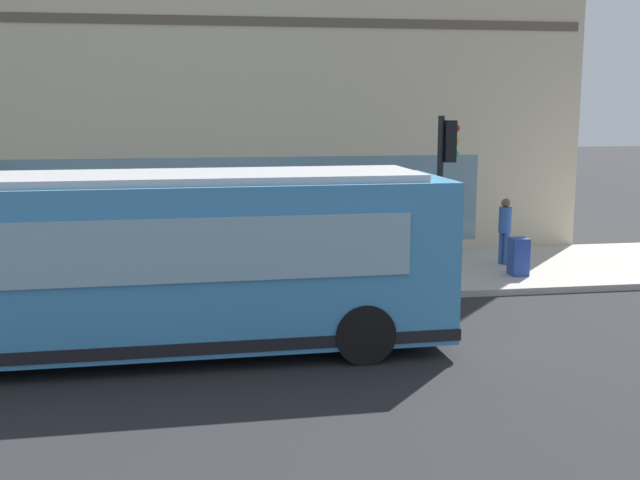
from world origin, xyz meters
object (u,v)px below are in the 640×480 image
(newspaper_vending_box, at_px, (519,256))
(city_bus_nearside, at_px, (150,264))
(fire_hydrant, at_px, (287,250))
(pedestrian_walking_along_curb, at_px, (505,227))
(traffic_light_near_corner, at_px, (446,169))
(pedestrian_by_light_pole, at_px, (216,229))

(newspaper_vending_box, bearing_deg, city_bus_nearside, 116.67)
(fire_hydrant, relative_size, pedestrian_walking_along_curb, 0.44)
(city_bus_nearside, distance_m, fire_hydrant, 7.15)
(city_bus_nearside, height_order, fire_hydrant, city_bus_nearside)
(fire_hydrant, height_order, pedestrian_walking_along_curb, pedestrian_walking_along_curb)
(city_bus_nearside, distance_m, newspaper_vending_box, 9.45)
(traffic_light_near_corner, distance_m, newspaper_vending_box, 3.23)
(city_bus_nearside, distance_m, pedestrian_walking_along_curb, 10.16)
(pedestrian_walking_along_curb, relative_size, newspaper_vending_box, 1.89)
(city_bus_nearside, bearing_deg, newspaper_vending_box, -63.33)
(fire_hydrant, bearing_deg, pedestrian_by_light_pole, 85.77)
(city_bus_nearside, relative_size, pedestrian_walking_along_curb, 5.94)
(pedestrian_walking_along_curb, bearing_deg, pedestrian_by_light_pole, 82.02)
(traffic_light_near_corner, xyz_separation_m, pedestrian_walking_along_curb, (2.18, -2.34, -1.67))
(pedestrian_walking_along_curb, bearing_deg, traffic_light_near_corner, 132.99)
(fire_hydrant, distance_m, pedestrian_walking_along_curb, 5.57)
(fire_hydrant, height_order, pedestrian_by_light_pole, pedestrian_by_light_pole)
(pedestrian_by_light_pole, bearing_deg, pedestrian_walking_along_curb, -97.98)
(city_bus_nearside, relative_size, newspaper_vending_box, 11.21)
(pedestrian_walking_along_curb, bearing_deg, fire_hydrant, 80.80)
(fire_hydrant, xyz_separation_m, pedestrian_walking_along_curb, (-0.89, -5.47, 0.61))
(pedestrian_walking_along_curb, xyz_separation_m, newspaper_vending_box, (-1.27, 0.15, -0.52))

